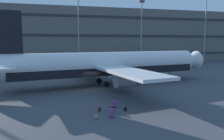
{
  "coord_description": "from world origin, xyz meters",
  "views": [
    {
      "loc": [
        -4.91,
        -31.89,
        6.66
      ],
      "look_at": [
        2.39,
        -2.99,
        3.0
      ],
      "focal_mm": 35.2,
      "sensor_mm": 36.0,
      "label": 1
    }
  ],
  "objects_px": {
    "suitcase_black": "(114,104)",
    "backpack_purple": "(100,109)",
    "airliner": "(107,65)",
    "backpack_small": "(96,117)",
    "suitcase_red": "(112,113)",
    "backpack_scuffed": "(125,109)",
    "suitcase_orange": "(112,109)"
  },
  "relations": [
    {
      "from": "airliner",
      "to": "backpack_small",
      "type": "bearing_deg",
      "value": -106.62
    },
    {
      "from": "suitcase_red",
      "to": "backpack_purple",
      "type": "height_order",
      "value": "suitcase_red"
    },
    {
      "from": "backpack_scuffed",
      "to": "airliner",
      "type": "bearing_deg",
      "value": 84.08
    },
    {
      "from": "airliner",
      "to": "backpack_purple",
      "type": "xyz_separation_m",
      "value": [
        -3.87,
        -13.35,
        -2.98
      ]
    },
    {
      "from": "suitcase_orange",
      "to": "suitcase_red",
      "type": "xyz_separation_m",
      "value": [
        -0.36,
        -1.4,
        0.08
      ]
    },
    {
      "from": "suitcase_orange",
      "to": "backpack_purple",
      "type": "height_order",
      "value": "suitcase_orange"
    },
    {
      "from": "suitcase_black",
      "to": "backpack_scuffed",
      "type": "bearing_deg",
      "value": -63.43
    },
    {
      "from": "suitcase_black",
      "to": "backpack_purple",
      "type": "distance_m",
      "value": 1.92
    },
    {
      "from": "suitcase_black",
      "to": "backpack_small",
      "type": "xyz_separation_m",
      "value": [
        -2.47,
        -2.97,
        -0.16
      ]
    },
    {
      "from": "suitcase_orange",
      "to": "backpack_purple",
      "type": "distance_m",
      "value": 1.25
    },
    {
      "from": "backpack_small",
      "to": "backpack_scuffed",
      "type": "bearing_deg",
      "value": 26.07
    },
    {
      "from": "suitcase_black",
      "to": "backpack_small",
      "type": "height_order",
      "value": "suitcase_black"
    },
    {
      "from": "backpack_scuffed",
      "to": "suitcase_orange",
      "type": "bearing_deg",
      "value": -176.68
    },
    {
      "from": "airliner",
      "to": "suitcase_black",
      "type": "distance_m",
      "value": 13.0
    },
    {
      "from": "airliner",
      "to": "backpack_small",
      "type": "xyz_separation_m",
      "value": [
        -4.62,
        -15.48,
        -2.96
      ]
    },
    {
      "from": "suitcase_orange",
      "to": "backpack_purple",
      "type": "bearing_deg",
      "value": 148.17
    },
    {
      "from": "suitcase_orange",
      "to": "backpack_small",
      "type": "relative_size",
      "value": 1.47
    },
    {
      "from": "backpack_purple",
      "to": "suitcase_black",
      "type": "bearing_deg",
      "value": 26.05
    },
    {
      "from": "backpack_small",
      "to": "backpack_scuffed",
      "type": "distance_m",
      "value": 3.54
    },
    {
      "from": "airliner",
      "to": "suitcase_black",
      "type": "height_order",
      "value": "airliner"
    },
    {
      "from": "suitcase_orange",
      "to": "suitcase_black",
      "type": "relative_size",
      "value": 0.86
    },
    {
      "from": "suitcase_black",
      "to": "backpack_purple",
      "type": "xyz_separation_m",
      "value": [
        -1.72,
        -0.84,
        -0.17
      ]
    },
    {
      "from": "suitcase_black",
      "to": "suitcase_red",
      "type": "relative_size",
      "value": 0.92
    },
    {
      "from": "suitcase_orange",
      "to": "backpack_scuffed",
      "type": "distance_m",
      "value": 1.38
    },
    {
      "from": "suitcase_orange",
      "to": "backpack_purple",
      "type": "xyz_separation_m",
      "value": [
        -1.06,
        0.66,
        -0.13
      ]
    },
    {
      "from": "suitcase_black",
      "to": "suitcase_orange",
      "type": "bearing_deg",
      "value": -113.75
    },
    {
      "from": "backpack_scuffed",
      "to": "backpack_purple",
      "type": "bearing_deg",
      "value": 166.6
    },
    {
      "from": "airliner",
      "to": "suitcase_black",
      "type": "xyz_separation_m",
      "value": [
        -2.15,
        -12.51,
        -2.8
      ]
    },
    {
      "from": "airliner",
      "to": "suitcase_orange",
      "type": "height_order",
      "value": "airliner"
    },
    {
      "from": "suitcase_black",
      "to": "backpack_small",
      "type": "distance_m",
      "value": 3.87
    },
    {
      "from": "suitcase_orange",
      "to": "backpack_scuffed",
      "type": "bearing_deg",
      "value": 3.32
    },
    {
      "from": "suitcase_red",
      "to": "backpack_small",
      "type": "distance_m",
      "value": 1.46
    }
  ]
}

